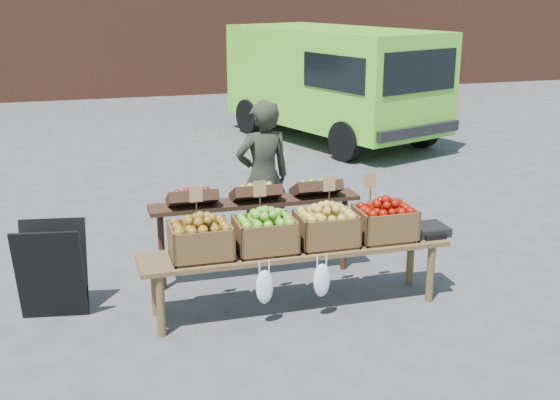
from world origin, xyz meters
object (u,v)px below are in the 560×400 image
object	(u,v)px
delivery_van	(333,85)
back_table	(256,228)
crate_russet_pears	(265,235)
display_bench	(296,278)
crate_green_apples	(385,223)
weighing_scale	(427,230)
vendor	(263,177)
crate_red_apples	(326,229)
chalkboard_sign	(52,271)
crate_golden_apples	(201,241)

from	to	relation	value
delivery_van	back_table	bearing A→B (deg)	-136.38
crate_russet_pears	display_bench	bearing A→B (deg)	0.00
crate_green_apples	weighing_scale	xyz separation A→B (m)	(0.43, 0.00, -0.10)
back_table	vendor	bearing A→B (deg)	70.13
delivery_van	vendor	distance (m)	5.80
vendor	back_table	world-z (taller)	vendor
vendor	weighing_scale	bearing A→B (deg)	122.73
delivery_van	back_table	xyz separation A→B (m)	(-2.93, -5.88, -0.49)
back_table	display_bench	world-z (taller)	back_table
crate_russet_pears	crate_red_apples	world-z (taller)	same
chalkboard_sign	display_bench	distance (m)	2.08
delivery_van	crate_russet_pears	world-z (taller)	delivery_van
back_table	weighing_scale	distance (m)	1.60
weighing_scale	vendor	bearing A→B (deg)	128.72
vendor	crate_golden_apples	size ratio (longest dim) A/B	3.25
crate_russet_pears	weighing_scale	size ratio (longest dim) A/B	1.47
delivery_van	vendor	xyz separation A→B (m)	(-2.66, -5.15, -0.20)
display_bench	crate_green_apples	bearing A→B (deg)	0.00
chalkboard_sign	back_table	bearing A→B (deg)	18.50
chalkboard_sign	crate_russet_pears	size ratio (longest dim) A/B	1.68
vendor	display_bench	world-z (taller)	vendor
back_table	crate_green_apples	xyz separation A→B (m)	(1.00, -0.72, 0.19)
crate_green_apples	vendor	bearing A→B (deg)	116.95
crate_russet_pears	crate_green_apples	xyz separation A→B (m)	(1.10, 0.00, 0.00)
vendor	crate_green_apples	distance (m)	1.63
vendor	weighing_scale	xyz separation A→B (m)	(1.16, -1.45, -0.20)
display_bench	chalkboard_sign	bearing A→B (deg)	168.43
crate_red_apples	chalkboard_sign	bearing A→B (deg)	169.78
chalkboard_sign	crate_russet_pears	xyz separation A→B (m)	(1.76, -0.42, 0.29)
delivery_van	chalkboard_sign	xyz separation A→B (m)	(-4.79, -6.19, -0.59)
vendor	back_table	xyz separation A→B (m)	(-0.26, -0.73, -0.29)
crate_red_apples	weighing_scale	bearing A→B (deg)	0.00
delivery_van	crate_green_apples	xyz separation A→B (m)	(-1.93, -6.60, -0.30)
delivery_van	crate_red_apples	bearing A→B (deg)	-130.48
delivery_van	crate_golden_apples	distance (m)	7.51
vendor	crate_russet_pears	distance (m)	1.50
vendor	crate_green_apples	size ratio (longest dim) A/B	3.25
delivery_van	crate_green_apples	distance (m)	6.88
vendor	crate_golden_apples	distance (m)	1.72
back_table	crate_green_apples	bearing A→B (deg)	-35.74
vendor	crate_red_apples	bearing A→B (deg)	91.37
vendor	crate_russet_pears	world-z (taller)	vendor
back_table	weighing_scale	world-z (taller)	back_table
display_bench	weighing_scale	world-z (taller)	weighing_scale
crate_red_apples	crate_green_apples	world-z (taller)	same
vendor	chalkboard_sign	size ratio (longest dim) A/B	1.93
vendor	chalkboard_sign	bearing A→B (deg)	19.95
delivery_van	weighing_scale	xyz separation A→B (m)	(-1.50, -6.60, -0.40)
chalkboard_sign	crate_golden_apples	distance (m)	1.31
crate_russet_pears	crate_red_apples	size ratio (longest dim) A/B	1.00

